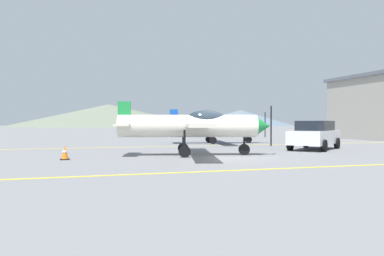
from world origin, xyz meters
name	(u,v)px	position (x,y,z in m)	size (l,w,h in m)	color
ground_plane	(228,157)	(0.00, 0.00, 0.00)	(400.00, 400.00, 0.00)	slate
apron_line_near	(280,169)	(0.00, -4.44, 0.01)	(80.00, 0.16, 0.01)	yellow
apron_line_far	(181,146)	(0.00, 7.94, 0.01)	(80.00, 0.16, 0.01)	yellow
airplane_near	(194,125)	(-1.21, 1.22, 1.40)	(7.28, 8.27, 2.49)	silver
airplane_mid	(217,124)	(3.49, 10.58, 1.40)	(7.27, 8.30, 2.49)	#33478C
car_sedan	(315,135)	(6.45, 2.90, 0.84)	(4.47, 4.11, 1.62)	white
traffic_cone_front	(65,153)	(-6.86, 0.82, 0.29)	(0.36, 0.36, 0.59)	black
hill_centerleft	(109,115)	(6.09, 143.37, 4.56)	(80.10, 80.10, 9.11)	slate
hill_centerright	(240,118)	(71.73, 158.04, 3.97)	(53.53, 53.53, 7.93)	slate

